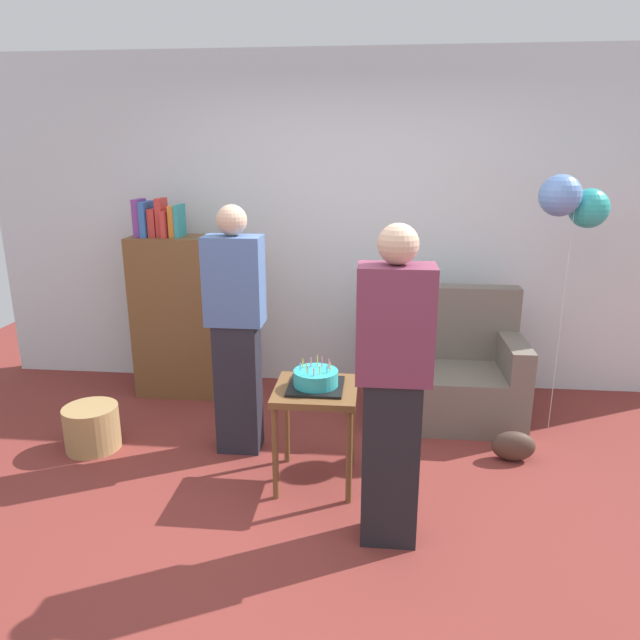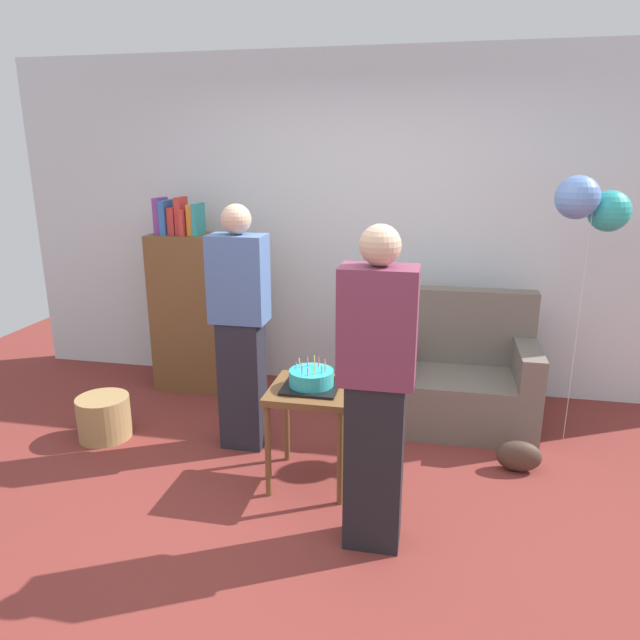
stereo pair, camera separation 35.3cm
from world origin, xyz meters
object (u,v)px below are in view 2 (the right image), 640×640
Objects in this scene: couch at (456,378)px; handbag at (519,456)px; person_holding_cake at (376,391)px; wicker_basket at (104,417)px; person_blowing_candles at (240,328)px; balloon_bunch at (592,204)px; bookshelf at (202,310)px; side_table at (311,402)px; birthday_cake at (311,379)px.

handbag is at bearing -59.46° from couch.
person_holding_cake reaches higher than wicker_basket.
person_holding_cake reaches higher than couch.
person_holding_cake is at bearing -21.05° from wicker_basket.
person_blowing_candles is 0.91× the size of balloon_bunch.
bookshelf reaches higher than side_table.
bookshelf is 1.74m from birthday_cake.
side_table is 1.91× the size of birthday_cake.
side_table reaches higher than wicker_basket.
bookshelf is at bearing 71.24° from wicker_basket.
side_table is at bearing -9.40° from wicker_basket.
wicker_basket is 3.55m from balloon_bunch.
person_blowing_candles is at bearing -179.58° from handbag.
bookshelf is 1.19m from wicker_basket.
balloon_bunch reaches higher than bookshelf.
person_blowing_candles is at bearing -154.79° from couch.
person_blowing_candles is 5.82× the size of handbag.
person_holding_cake is at bearing -21.06° from person_blowing_candles.
balloon_bunch is at bearing 29.53° from side_table.
bookshelf is 0.98× the size of person_holding_cake.
bookshelf is 1.13m from person_blowing_candles.
birthday_cake is at bearing -9.40° from wicker_basket.
handbag is at bearing -123.98° from balloon_bunch.
side_table is 0.34× the size of balloon_bunch.
couch reaches higher than birthday_cake.
person_blowing_candles is (-0.55, 0.36, 0.32)m from side_table.
wicker_basket reaches higher than handbag.
wicker_basket is (-1.97, 0.76, -0.68)m from person_holding_cake.
person_blowing_candles is (-0.55, 0.36, 0.17)m from birthday_cake.
person_blowing_candles reaches higher than side_table.
person_holding_cake reaches higher than handbag.
bookshelf is at bearing 133.52° from side_table.
balloon_bunch is (1.62, 0.92, 1.10)m from side_table.
person_holding_cake is (0.98, -0.86, 0.00)m from person_blowing_candles.
couch is 1.38m from birthday_cake.
side_table is at bearing -150.47° from balloon_bunch.
balloon_bunch reaches higher than person_holding_cake.
wicker_basket is at bearing 170.60° from birthday_cake.
handbag is at bearing 16.49° from side_table.
person_blowing_candles reaches higher than bookshelf.
couch is at bearing -100.70° from person_holding_cake.
wicker_basket is (-0.99, -0.10, -0.68)m from person_blowing_candles.
wicker_basket is 2.79m from handbag.
balloon_bunch is at bearing -8.04° from couch.
bookshelf is 4.43× the size of wicker_basket.
bookshelf is 5.69× the size of handbag.
handbag is 0.16× the size of balloon_bunch.
side_table is 2.16m from balloon_bunch.
person_blowing_candles is (0.65, -0.91, 0.15)m from bookshelf.
couch is 1.66m from person_holding_cake.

